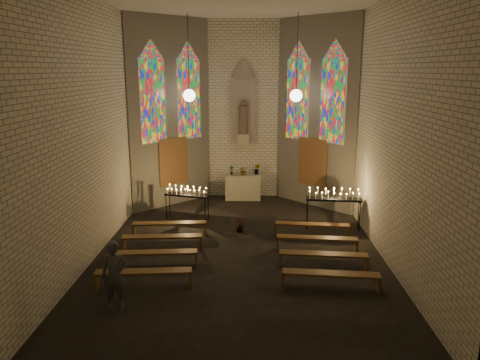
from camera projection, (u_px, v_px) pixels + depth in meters
name	position (u px, v px, depth m)	size (l,w,h in m)	color
floor	(240.00, 250.00, 13.58)	(12.00, 12.00, 0.00)	black
room	(242.00, 111.00, 16.00)	(8.22, 12.43, 7.00)	beige
altar	(243.00, 187.00, 18.77)	(1.40, 0.60, 1.00)	beige
flower_vase_left	(231.00, 170.00, 18.62)	(0.20, 0.13, 0.37)	#4C723F
flower_vase_center	(244.00, 171.00, 18.55)	(0.35, 0.30, 0.39)	#4C723F
flower_vase_right	(257.00, 169.00, 18.68)	(0.24, 0.19, 0.44)	#4C723F
aisle_flower_pot	(240.00, 225.00, 15.03)	(0.25, 0.25, 0.44)	#4C723F
votive_stand_left	(187.00, 193.00, 16.05)	(1.59, 0.77, 1.14)	black
votive_stand_right	(334.00, 196.00, 15.08)	(1.81, 0.58, 1.30)	black
pew_left_0	(170.00, 225.00, 14.65)	(2.31, 0.52, 0.44)	brown
pew_right_0	(312.00, 226.00, 14.54)	(2.31, 0.52, 0.44)	brown
pew_left_1	(162.00, 238.00, 13.48)	(2.31, 0.52, 0.44)	brown
pew_right_1	(317.00, 240.00, 13.37)	(2.31, 0.52, 0.44)	brown
pew_left_2	(154.00, 254.00, 12.31)	(2.31, 0.52, 0.44)	brown
pew_right_2	(323.00, 256.00, 12.20)	(2.31, 0.52, 0.44)	brown
pew_left_3	(144.00, 274.00, 11.15)	(2.31, 0.52, 0.44)	brown
pew_right_3	(331.00, 276.00, 11.04)	(2.31, 0.52, 0.44)	brown
visitor	(115.00, 275.00, 10.09)	(0.56, 0.37, 1.55)	#46464F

